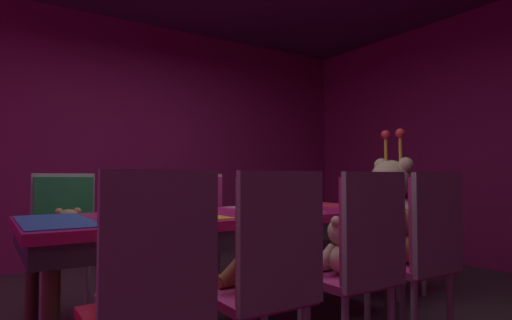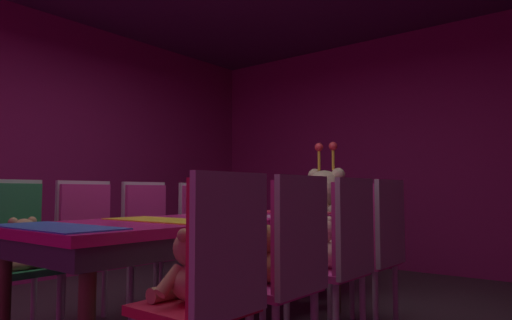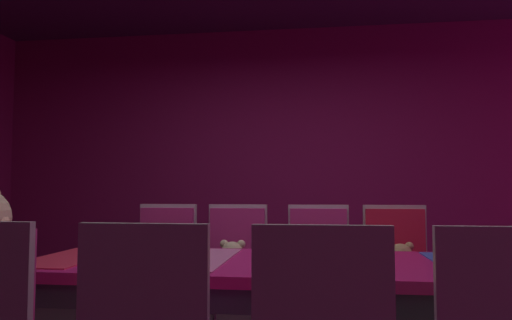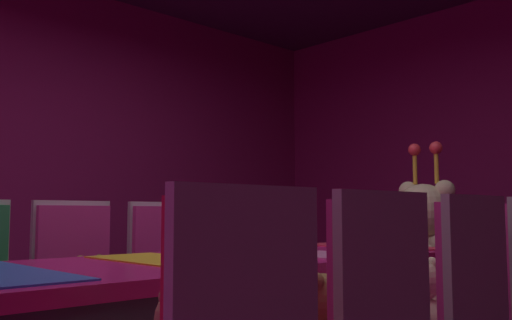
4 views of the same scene
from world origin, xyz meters
name	(u,v)px [view 3 (image 3 of 4)]	position (x,y,z in m)	size (l,w,h in m)	color
wall_right	(292,160)	(2.60, 0.00, 1.40)	(0.12, 6.40, 2.80)	#8C1959
banquet_table	(262,278)	(0.00, 0.00, 0.65)	(0.90, 2.31, 0.75)	#C61E72
chair_right_0	(397,266)	(0.85, -0.78, 0.60)	(0.42, 0.41, 0.98)	red
teddy_right_0	(401,271)	(0.71, -0.78, 0.59)	(0.25, 0.32, 0.30)	tan
chair_right_1	(319,264)	(0.85, -0.27, 0.60)	(0.42, 0.41, 0.98)	#CC338C
teddy_right_1	(319,270)	(0.71, -0.27, 0.58)	(0.24, 0.31, 0.29)	olive
chair_right_2	(236,263)	(0.85, 0.28, 0.60)	(0.42, 0.41, 0.98)	#CC338C
teddy_right_2	(232,267)	(0.70, 0.28, 0.59)	(0.25, 0.32, 0.30)	beige
chair_right_3	(164,261)	(0.84, 0.78, 0.60)	(0.42, 0.41, 0.98)	#CC338C
teddy_right_3	(157,265)	(0.70, 0.78, 0.60)	(0.26, 0.34, 0.32)	brown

